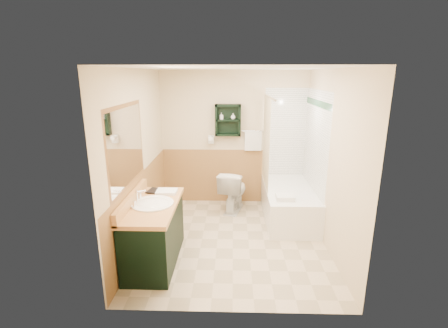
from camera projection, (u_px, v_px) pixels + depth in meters
floor at (233, 239)px, 4.73m from camera, size 3.00×3.00×0.00m
back_wall at (234, 139)px, 5.87m from camera, size 2.60×0.04×2.40m
left_wall at (137, 159)px, 4.44m from camera, size 0.04×3.00×2.40m
right_wall at (331, 161)px, 4.37m from camera, size 0.04×3.00×2.40m
ceiling at (234, 66)px, 4.08m from camera, size 2.60×3.00×0.04m
wainscot_left at (143, 207)px, 4.63m from camera, size 2.98×2.98×1.00m
wainscot_back at (233, 176)px, 6.02m from camera, size 2.58×2.58×1.00m
mirror_frame at (126, 146)px, 3.83m from camera, size 1.30×1.30×1.00m
mirror_glass at (127, 146)px, 3.83m from camera, size 1.20×1.20×0.90m
tile_right at (314, 158)px, 5.13m from camera, size 1.50×1.50×2.10m
tile_back at (290, 147)px, 5.84m from camera, size 0.95×0.95×2.10m
tile_accent at (318, 103)px, 4.91m from camera, size 1.50×1.50×0.10m
wall_shelf at (228, 120)px, 5.67m from camera, size 0.45×0.15×0.55m
hair_dryer at (211, 139)px, 5.79m from camera, size 0.10×0.24×0.18m
towel_bar at (253, 131)px, 5.75m from camera, size 0.40×0.06×0.40m
curtain_rod at (269, 96)px, 4.90m from camera, size 0.03×1.60×0.03m
shower_curtain at (266, 149)px, 5.30m from camera, size 1.05×1.05×1.70m
vanity at (154, 233)px, 4.09m from camera, size 0.59×1.23×0.78m
bathtub at (289, 204)px, 5.33m from camera, size 0.80×1.50×0.53m
toilet at (233, 191)px, 5.67m from camera, size 0.58×0.81×0.72m
counter_towel at (167, 192)px, 4.35m from camera, size 0.27×0.21×0.04m
vanity_book at (148, 183)px, 4.40m from camera, size 0.16×0.05×0.22m
tub_towel at (285, 197)px, 4.79m from camera, size 0.26×0.22×0.07m
soap_bottle_a at (221, 118)px, 5.66m from camera, size 0.09×0.13×0.05m
soap_bottle_b at (233, 117)px, 5.65m from camera, size 0.09×0.11×0.08m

